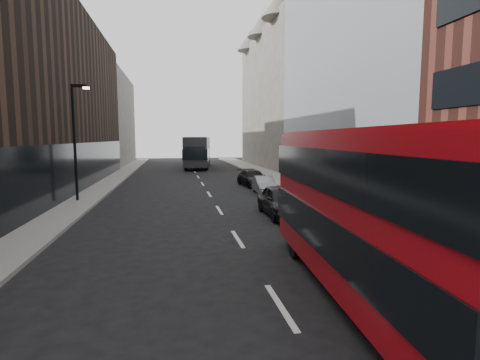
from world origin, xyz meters
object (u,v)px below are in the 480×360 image
red_bus (371,206)px  car_c (253,178)px  street_lamp (76,134)px  car_a (282,201)px  car_b (264,185)px  grey_bus (198,151)px

red_bus → car_c: bearing=89.6°
street_lamp → car_c: size_ratio=1.55×
red_bus → car_a: 10.03m
car_b → red_bus: bearing=-92.5°
red_bus → car_b: bearing=88.8°
street_lamp → car_a: street_lamp is taller
car_c → grey_bus: bearing=93.1°
car_b → car_c: bearing=91.7°
car_a → car_c: size_ratio=1.00×
car_a → car_c: car_a is taller
grey_bus → car_c: bearing=-73.9°
red_bus → car_a: bearing=90.2°
car_a → red_bus: bearing=-93.7°
red_bus → grey_bus: size_ratio=0.81×
grey_bus → car_b: bearing=-75.6°
street_lamp → car_b: (12.15, 1.77, -3.57)m
red_bus → grey_bus: (-1.47, 42.14, -0.11)m
street_lamp → red_bus: (10.49, -15.89, -1.88)m
street_lamp → car_b: size_ratio=1.88×
car_b → car_c: 4.23m
grey_bus → car_a: grey_bus is taller
grey_bus → car_b: 24.73m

